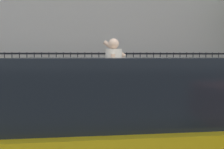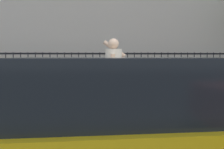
# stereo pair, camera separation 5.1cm
# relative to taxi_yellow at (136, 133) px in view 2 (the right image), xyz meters

# --- Properties ---
(ground_plane) EXTENTS (60.00, 60.00, 0.00)m
(ground_plane) POSITION_rel_taxi_yellow_xyz_m (0.75, 1.56, -0.70)
(ground_plane) COLOR black
(sidewalk) EXTENTS (28.00, 4.40, 0.15)m
(sidewalk) POSITION_rel_taxi_yellow_xyz_m (0.75, 3.76, -0.63)
(sidewalk) COLOR gray
(sidewalk) RESTS_ON ground
(iron_fence) EXTENTS (12.03, 0.04, 1.60)m
(iron_fence) POSITION_rel_taxi_yellow_xyz_m (0.75, 7.46, 0.32)
(iron_fence) COLOR black
(iron_fence) RESTS_ON ground
(taxi_yellow) EXTENTS (4.23, 1.91, 1.45)m
(taxi_yellow) POSITION_rel_taxi_yellow_xyz_m (0.00, 0.00, 0.00)
(taxi_yellow) COLOR yellow
(taxi_yellow) RESTS_ON ground
(pedestrian_on_phone) EXTENTS (0.49, 0.69, 1.68)m
(pedestrian_on_phone) POSITION_rel_taxi_yellow_xyz_m (0.11, 3.00, 0.42)
(pedestrian_on_phone) COLOR beige
(pedestrian_on_phone) RESTS_ON sidewalk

